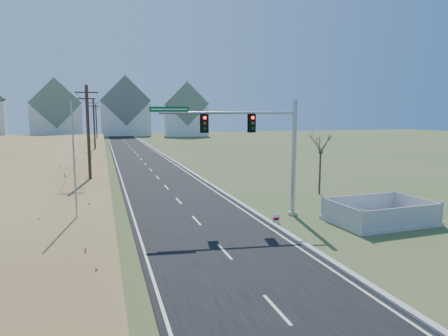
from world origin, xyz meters
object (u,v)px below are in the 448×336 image
(fence_enclosure, at_px, (380,218))
(bare_tree, at_px, (321,142))
(open_sign, at_px, (276,219))
(traffic_signal_mast, at_px, (266,146))
(flagpole, at_px, (75,187))

(fence_enclosure, relative_size, bare_tree, 1.15)
(bare_tree, bearing_deg, open_sign, -134.63)
(traffic_signal_mast, distance_m, fence_enclosure, 8.32)
(traffic_signal_mast, distance_m, flagpole, 11.78)
(traffic_signal_mast, distance_m, bare_tree, 9.03)
(fence_enclosure, relative_size, open_sign, 10.22)
(open_sign, distance_m, bare_tree, 11.19)
(traffic_signal_mast, bearing_deg, open_sign, -85.77)
(fence_enclosure, bearing_deg, flagpole, 172.25)
(fence_enclosure, distance_m, open_sign, 6.47)
(open_sign, relative_size, bare_tree, 0.11)
(fence_enclosure, distance_m, flagpole, 17.91)
(bare_tree, bearing_deg, flagpole, -158.32)
(open_sign, bearing_deg, bare_tree, 40.39)
(traffic_signal_mast, relative_size, flagpole, 1.29)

